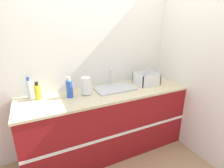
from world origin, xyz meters
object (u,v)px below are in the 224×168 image
object	(u,v)px
sink	(115,88)
paper_towel_roll	(86,86)
bottle_yellow	(38,92)
bottle_blue	(69,88)
dish_rack	(146,80)
bottle_clear	(29,89)

from	to	relation	value
sink	paper_towel_roll	xyz separation A→B (m)	(-0.42, -0.02, 0.10)
bottle_yellow	bottle_blue	size ratio (longest dim) A/B	0.84
dish_rack	bottle_yellow	size ratio (longest dim) A/B	1.46
sink	paper_towel_roll	bearing A→B (deg)	-177.48
dish_rack	bottle_clear	bearing A→B (deg)	173.19
sink	bottle_clear	xyz separation A→B (m)	(-1.08, 0.17, 0.10)
sink	dish_rack	world-z (taller)	sink
paper_towel_roll	dish_rack	size ratio (longest dim) A/B	0.72
bottle_clear	bottle_yellow	distance (m)	0.12
dish_rack	bottle_clear	distance (m)	1.62
bottle_clear	bottle_blue	bearing A→B (deg)	-22.46
bottle_yellow	bottle_blue	world-z (taller)	bottle_blue
bottle_clear	bottle_blue	world-z (taller)	bottle_clear
bottle_clear	bottle_yellow	xyz separation A→B (m)	(0.08, -0.08, -0.02)
paper_towel_roll	sink	bearing A→B (deg)	2.52
paper_towel_roll	bottle_yellow	world-z (taller)	paper_towel_roll
sink	dish_rack	size ratio (longest dim) A/B	1.70
sink	bottle_blue	size ratio (longest dim) A/B	2.08
paper_towel_roll	dish_rack	distance (m)	0.95
bottle_blue	paper_towel_roll	bearing A→B (deg)	-2.23
paper_towel_roll	bottle_yellow	bearing A→B (deg)	169.26
bottle_blue	sink	bearing A→B (deg)	0.93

